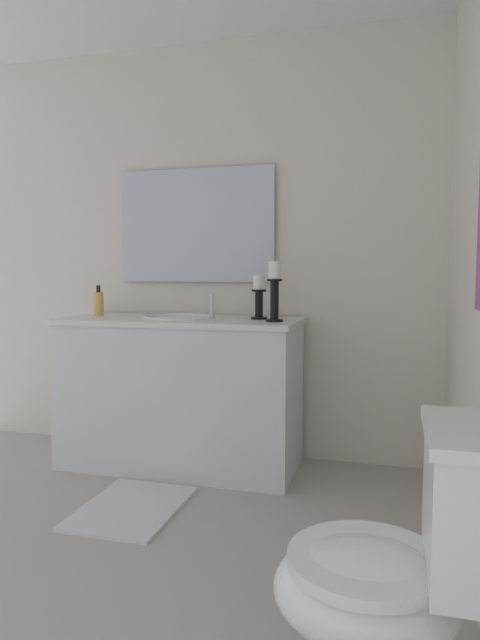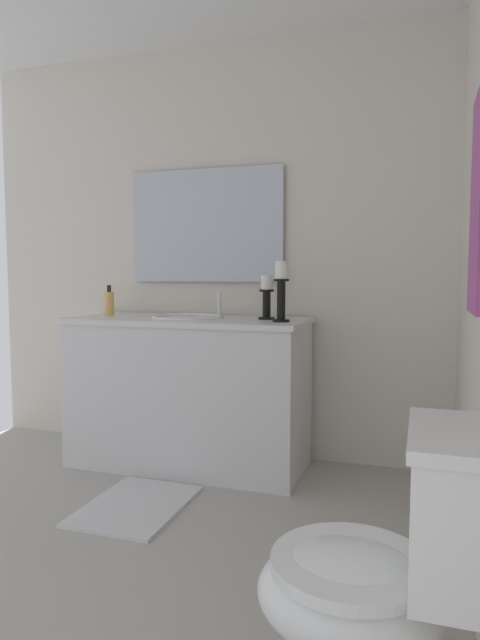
# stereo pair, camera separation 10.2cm
# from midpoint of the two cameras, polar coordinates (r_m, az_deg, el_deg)

# --- Properties ---
(floor) EXTENTS (2.83, 2.95, 0.02)m
(floor) POSITION_cam_midpoint_polar(r_m,az_deg,el_deg) (2.44, -18.06, -22.39)
(floor) COLOR #B2ADA3
(floor) RESTS_ON ground
(wall_left) EXTENTS (0.04, 2.95, 2.45)m
(wall_left) POSITION_cam_midpoint_polar(r_m,az_deg,el_deg) (3.44, -5.39, 6.96)
(wall_left) COLOR silver
(wall_left) RESTS_ON ground
(vanity_cabinet) EXTENTS (0.58, 1.36, 0.84)m
(vanity_cabinet) POSITION_cam_midpoint_polar(r_m,az_deg,el_deg) (3.20, -7.06, -7.35)
(vanity_cabinet) COLOR silver
(vanity_cabinet) RESTS_ON ground
(sink_basin) EXTENTS (0.40, 0.40, 0.24)m
(sink_basin) POSITION_cam_midpoint_polar(r_m,az_deg,el_deg) (3.14, -7.11, -0.50)
(sink_basin) COLOR white
(sink_basin) RESTS_ON vanity_cabinet
(mirror) EXTENTS (0.02, 0.96, 0.67)m
(mirror) POSITION_cam_midpoint_polar(r_m,az_deg,el_deg) (3.40, -5.39, 9.62)
(mirror) COLOR silver
(candle_holder_tall) EXTENTS (0.09, 0.09, 0.31)m
(candle_holder_tall) POSITION_cam_midpoint_polar(r_m,az_deg,el_deg) (2.89, 2.55, 3.15)
(candle_holder_tall) COLOR black
(candle_holder_tall) RESTS_ON vanity_cabinet
(candle_holder_short) EXTENTS (0.09, 0.09, 0.24)m
(candle_holder_short) POSITION_cam_midpoint_polar(r_m,az_deg,el_deg) (3.04, 1.00, 2.44)
(candle_holder_short) COLOR black
(candle_holder_short) RESTS_ON vanity_cabinet
(soap_bottle) EXTENTS (0.06, 0.06, 0.18)m
(soap_bottle) POSITION_cam_midpoint_polar(r_m,az_deg,el_deg) (3.39, -15.12, 1.67)
(soap_bottle) COLOR #E5B259
(soap_bottle) RESTS_ON vanity_cabinet
(toilet) EXTENTS (0.39, 0.54, 0.75)m
(toilet) POSITION_cam_midpoint_polar(r_m,az_deg,el_deg) (1.51, 13.56, -24.38)
(toilet) COLOR white
(toilet) RESTS_ON ground
(bath_mat) EXTENTS (0.60, 0.44, 0.02)m
(bath_mat) POSITION_cam_midpoint_polar(r_m,az_deg,el_deg) (2.78, -12.17, -18.30)
(bath_mat) COLOR silver
(bath_mat) RESTS_ON ground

